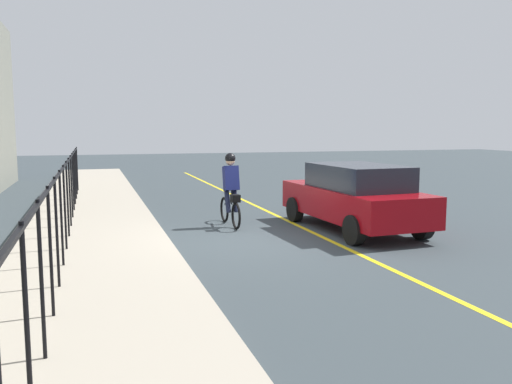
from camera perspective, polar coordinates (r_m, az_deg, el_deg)
name	(u,v)px	position (r m, az deg, el deg)	size (l,w,h in m)	color
ground_plane	(254,241)	(11.38, -0.26, -5.37)	(80.00, 80.00, 0.00)	#343D42
lane_line_centre	(321,236)	(11.94, 7.12, -4.82)	(36.00, 0.12, 0.01)	yellow
sidewalk	(89,249)	(10.88, -17.73, -5.88)	(40.00, 3.20, 0.15)	#A59B89
iron_fence	(67,184)	(11.69, -19.89, 0.83)	(17.50, 0.04, 1.60)	black
cyclist_lead	(231,190)	(12.98, -2.76, 0.23)	(1.71, 0.37, 1.83)	black
patrol_sedan	(354,196)	(12.69, 10.66, -0.43)	(4.48, 2.09, 1.58)	maroon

